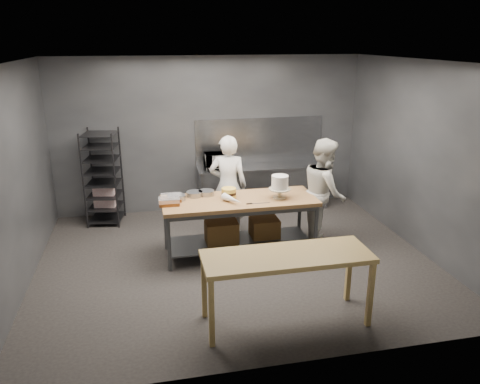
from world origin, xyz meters
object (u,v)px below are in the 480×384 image
(chef_behind, at_px, (228,186))
(layer_cake, at_px, (229,193))
(chef_right, at_px, (324,192))
(near_counter, at_px, (287,261))
(frosted_cake_stand, at_px, (280,184))
(work_table, at_px, (240,219))
(microwave, at_px, (219,161))
(speed_rack, at_px, (103,178))

(chef_behind, height_order, layer_cake, chef_behind)
(chef_behind, height_order, chef_right, chef_right)
(near_counter, bearing_deg, chef_right, 58.24)
(near_counter, distance_m, frosted_cake_stand, 1.99)
(near_counter, distance_m, chef_right, 2.47)
(work_table, xyz_separation_m, chef_right, (1.44, 0.08, 0.32))
(work_table, distance_m, microwave, 1.95)
(chef_behind, relative_size, frosted_cake_stand, 4.82)
(work_table, xyz_separation_m, microwave, (-0.01, 1.89, 0.48))
(work_table, xyz_separation_m, chef_behind, (-0.04, 0.78, 0.31))
(work_table, height_order, layer_cake, layer_cake)
(speed_rack, height_order, chef_right, chef_right)
(speed_rack, xyz_separation_m, microwave, (2.17, 0.08, 0.19))
(microwave, relative_size, frosted_cake_stand, 1.47)
(microwave, bearing_deg, chef_behind, -91.36)
(near_counter, height_order, frosted_cake_stand, frosted_cake_stand)
(chef_behind, distance_m, chef_right, 1.63)
(layer_cake, bearing_deg, chef_behind, 80.37)
(frosted_cake_stand, bearing_deg, layer_cake, 167.19)
(speed_rack, xyz_separation_m, chef_behind, (2.14, -1.03, 0.03))
(frosted_cake_stand, bearing_deg, chef_behind, 126.15)
(chef_behind, distance_m, microwave, 1.12)
(near_counter, xyz_separation_m, frosted_cake_stand, (0.47, 1.90, 0.34))
(speed_rack, distance_m, frosted_cake_stand, 3.40)
(chef_right, bearing_deg, work_table, 105.88)
(speed_rack, relative_size, layer_cake, 7.66)
(speed_rack, bearing_deg, chef_behind, -25.71)
(work_table, distance_m, chef_behind, 0.84)
(speed_rack, xyz_separation_m, layer_cake, (2.02, -1.75, 0.14))
(near_counter, bearing_deg, work_table, 94.03)
(microwave, bearing_deg, layer_cake, -94.63)
(speed_rack, bearing_deg, chef_right, -25.53)
(chef_right, relative_size, frosted_cake_stand, 4.87)
(chef_behind, height_order, frosted_cake_stand, chef_behind)
(speed_rack, relative_size, chef_right, 0.98)
(chef_right, distance_m, microwave, 2.32)
(chef_right, height_order, frosted_cake_stand, chef_right)
(near_counter, height_order, microwave, microwave)
(work_table, bearing_deg, microwave, 90.31)
(work_table, bearing_deg, chef_right, 3.32)
(near_counter, relative_size, layer_cake, 8.75)
(chef_right, relative_size, microwave, 3.30)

